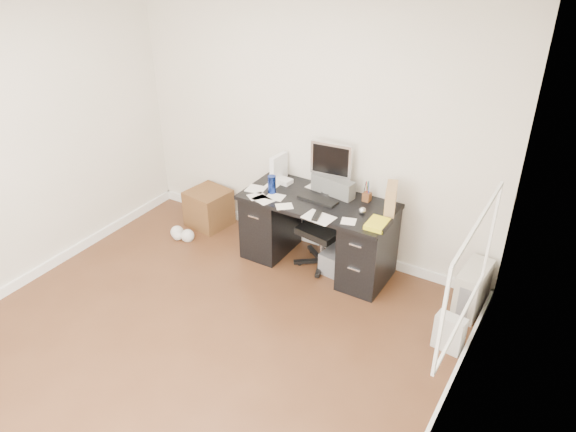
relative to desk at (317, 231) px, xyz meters
name	(u,v)px	position (x,y,z in m)	size (l,w,h in m)	color
ground	(191,350)	(-0.30, -1.65, -0.40)	(4.00, 4.00, 0.00)	#482917
room_shell	(177,169)	(-0.27, -1.62, 1.26)	(4.02, 4.02, 2.71)	beige
desk	(317,231)	(0.00, 0.00, 0.00)	(1.50, 0.70, 0.75)	black
loose_papers	(298,197)	(-0.20, -0.05, 0.35)	(1.10, 0.60, 0.00)	silver
lcd_monitor	(331,167)	(0.01, 0.22, 0.61)	(0.41, 0.24, 0.52)	silver
keyboard	(318,199)	(0.00, -0.01, 0.36)	(0.39, 0.13, 0.02)	black
computer_mouse	(362,211)	(0.48, -0.04, 0.38)	(0.07, 0.07, 0.07)	silver
travel_mug	(272,184)	(-0.47, -0.10, 0.44)	(0.08, 0.08, 0.18)	navy
white_binder	(279,167)	(-0.57, 0.19, 0.49)	(0.11, 0.24, 0.27)	white
magazine_file	(391,200)	(0.69, 0.10, 0.50)	(0.13, 0.25, 0.29)	tan
pen_cup	(367,191)	(0.41, 0.22, 0.46)	(0.09, 0.09, 0.21)	#5A3119
yellow_book	(378,224)	(0.69, -0.17, 0.37)	(0.19, 0.24, 0.04)	yellow
paper_remote	(319,217)	(0.17, -0.30, 0.36)	(0.28, 0.22, 0.02)	silver
office_chair	(323,225)	(0.04, 0.04, 0.06)	(0.52, 0.52, 0.93)	#515451
pc_tower	(472,289)	(1.55, 0.07, -0.17)	(0.20, 0.46, 0.46)	beige
shopping_bag	(449,333)	(1.53, -0.53, -0.23)	(0.24, 0.17, 0.33)	silver
wicker_basket	(209,208)	(-1.45, 0.09, -0.19)	(0.42, 0.42, 0.42)	#4B2B16
desk_printer	(343,263)	(0.29, 0.00, -0.29)	(0.38, 0.32, 0.23)	#5E5F63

